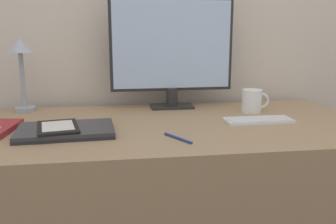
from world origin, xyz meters
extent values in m
cube|color=beige|center=(0.00, 0.58, 1.20)|extent=(3.60, 0.05, 2.40)
cube|color=#997A56|center=(0.00, 0.10, 0.38)|extent=(1.54, 0.79, 0.76)
cube|color=#262626|center=(0.04, 0.40, 0.77)|extent=(0.20, 0.11, 0.01)
cylinder|color=#262626|center=(0.04, 0.40, 0.81)|extent=(0.05, 0.05, 0.08)
cube|color=#262626|center=(0.04, 0.41, 1.05)|extent=(0.57, 0.01, 0.42)
cube|color=#ADC6E5|center=(0.04, 0.40, 1.05)|extent=(0.54, 0.01, 0.40)
cube|color=silver|center=(0.34, 0.08, 0.77)|extent=(0.27, 0.11, 0.01)
cube|color=silver|center=(0.34, 0.07, 0.77)|extent=(0.25, 0.09, 0.00)
cube|color=#232328|center=(-0.41, 0.01, 0.77)|extent=(0.35, 0.24, 0.01)
cube|color=#333338|center=(-0.41, 0.01, 0.78)|extent=(0.35, 0.24, 0.01)
cube|color=black|center=(-0.43, 0.00, 0.79)|extent=(0.17, 0.22, 0.01)
cube|color=silver|center=(-0.43, 0.00, 0.79)|extent=(0.13, 0.16, 0.00)
cylinder|color=#999EA8|center=(-0.64, 0.42, 0.77)|extent=(0.09, 0.09, 0.02)
cylinder|color=#999EA8|center=(-0.64, 0.42, 0.90)|extent=(0.02, 0.02, 0.25)
cone|color=#999EA8|center=(-0.64, 0.42, 1.05)|extent=(0.12, 0.12, 0.06)
cylinder|color=white|center=(0.37, 0.25, 0.81)|extent=(0.09, 0.09, 0.10)
torus|color=white|center=(0.42, 0.25, 0.81)|extent=(0.07, 0.01, 0.07)
cylinder|color=navy|center=(-0.03, -0.12, 0.76)|extent=(0.08, 0.13, 0.01)
camera|label=1|loc=(-0.24, -1.31, 1.13)|focal=40.00mm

